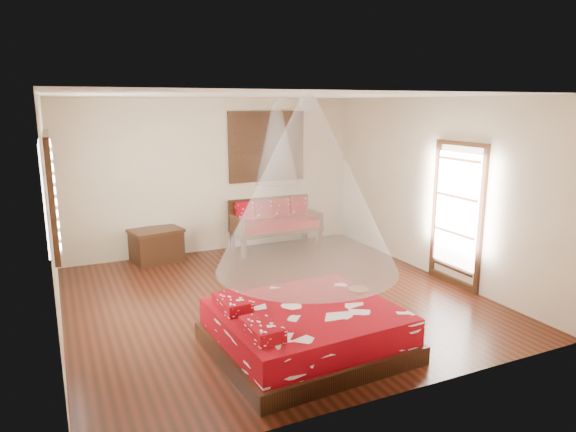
{
  "coord_description": "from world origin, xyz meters",
  "views": [
    {
      "loc": [
        -2.7,
        -6.3,
        2.7
      ],
      "look_at": [
        0.27,
        0.09,
        1.15
      ],
      "focal_mm": 32.0,
      "sensor_mm": 36.0,
      "label": 1
    }
  ],
  "objects": [
    {
      "name": "bed",
      "position": [
        -0.31,
        -1.6,
        0.25
      ],
      "size": [
        2.08,
        1.91,
        0.63
      ],
      "rotation": [
        0.0,
        0.0,
        0.06
      ],
      "color": "black",
      "rests_on": "floor"
    },
    {
      "name": "shutter_panel",
      "position": [
        1.05,
        2.72,
        1.9
      ],
      "size": [
        1.52,
        0.06,
        1.32
      ],
      "color": "black",
      "rests_on": "wall_back"
    },
    {
      "name": "glazed_door",
      "position": [
        2.72,
        -0.6,
        1.07
      ],
      "size": [
        0.08,
        1.02,
        2.16
      ],
      "color": "black",
      "rests_on": "floor"
    },
    {
      "name": "storage_chest",
      "position": [
        -1.16,
        2.45,
        0.29
      ],
      "size": [
        0.95,
        0.78,
        0.58
      ],
      "rotation": [
        0.0,
        0.0,
        0.21
      ],
      "color": "black",
      "rests_on": "floor"
    },
    {
      "name": "wine_tray",
      "position": [
        0.51,
        -1.39,
        0.55
      ],
      "size": [
        0.24,
        0.24,
        0.2
      ],
      "rotation": [
        0.0,
        0.0,
        0.07
      ],
      "color": "brown",
      "rests_on": "bed"
    },
    {
      "name": "room",
      "position": [
        0.0,
        0.0,
        1.4
      ],
      "size": [
        5.54,
        5.54,
        2.84
      ],
      "color": "black",
      "rests_on": "ground"
    },
    {
      "name": "daybed",
      "position": [
        1.05,
        2.38,
        0.52
      ],
      "size": [
        1.65,
        0.73,
        0.94
      ],
      "color": "black",
      "rests_on": "floor"
    },
    {
      "name": "mosquito_net_daybed",
      "position": [
        1.05,
        2.25,
        2.0
      ],
      "size": [
        0.79,
        0.79,
        1.5
      ],
      "primitive_type": "cone",
      "color": "white",
      "rests_on": "ceiling"
    },
    {
      "name": "window_left",
      "position": [
        -2.71,
        0.2,
        1.7
      ],
      "size": [
        0.1,
        1.74,
        1.34
      ],
      "color": "black",
      "rests_on": "wall_left"
    },
    {
      "name": "mosquito_net_main",
      "position": [
        -0.29,
        -1.6,
        1.85
      ],
      "size": [
        1.96,
        1.96,
        1.8
      ],
      "primitive_type": "cone",
      "color": "white",
      "rests_on": "ceiling"
    }
  ]
}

